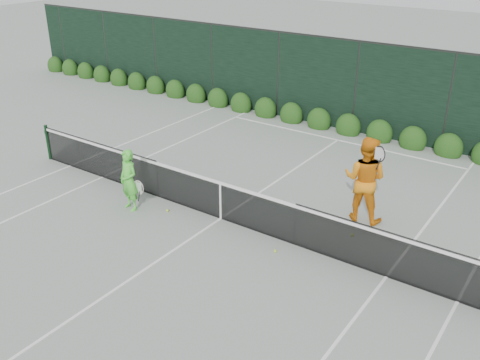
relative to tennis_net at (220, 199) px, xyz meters
The scene contains 8 objects.
ground 0.53m from the tennis_net, ahead, with size 80.00×80.00×0.00m, color gray.
tennis_net is the anchor object (origin of this frame).
player_woman 2.28m from the tennis_net, 157.89° to the right, with size 0.66×0.46×1.55m.
player_man 3.40m from the tennis_net, 35.07° to the left, with size 1.07×0.87×2.07m.
court_lines 0.53m from the tennis_net, ahead, with size 11.03×23.83×0.01m.
windscreen_fence 2.88m from the tennis_net, 89.49° to the right, with size 32.00×21.07×3.06m.
hedge_row 7.16m from the tennis_net, 89.80° to the left, with size 31.66×0.65×0.94m.
tennis_balls 1.28m from the tennis_net, ahead, with size 4.26×1.62×0.07m.
Camera 1 is at (6.76, -8.87, 6.27)m, focal length 40.00 mm.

